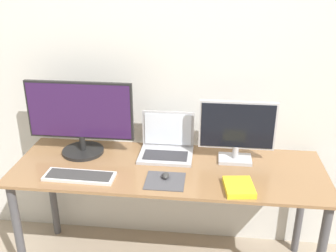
{
  "coord_description": "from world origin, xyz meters",
  "views": [
    {
      "loc": [
        0.22,
        -1.69,
        1.86
      ],
      "look_at": [
        -0.01,
        0.37,
        0.98
      ],
      "focal_mm": 42.0,
      "sensor_mm": 36.0,
      "label": 1
    }
  ],
  "objects_px": {
    "monitor_right": "(237,130)",
    "keyboard": "(79,176)",
    "book": "(239,187)",
    "mouse": "(166,175)",
    "monitor_left": "(80,118)",
    "laptop": "(167,144)"
  },
  "relations": [
    {
      "from": "monitor_left",
      "to": "monitor_right",
      "type": "xyz_separation_m",
      "value": [
        0.94,
        0.0,
        -0.04
      ]
    },
    {
      "from": "monitor_left",
      "to": "keyboard",
      "type": "xyz_separation_m",
      "value": [
        0.07,
        -0.3,
        -0.23
      ]
    },
    {
      "from": "keyboard",
      "to": "book",
      "type": "xyz_separation_m",
      "value": [
        0.87,
        -0.03,
        0.01
      ]
    },
    {
      "from": "laptop",
      "to": "mouse",
      "type": "height_order",
      "value": "laptop"
    },
    {
      "from": "laptop",
      "to": "keyboard",
      "type": "xyz_separation_m",
      "value": [
        -0.45,
        -0.35,
        -0.05
      ]
    },
    {
      "from": "laptop",
      "to": "mouse",
      "type": "bearing_deg",
      "value": -83.8
    },
    {
      "from": "monitor_right",
      "to": "mouse",
      "type": "xyz_separation_m",
      "value": [
        -0.38,
        -0.26,
        -0.18
      ]
    },
    {
      "from": "keyboard",
      "to": "book",
      "type": "bearing_deg",
      "value": -1.68
    },
    {
      "from": "keyboard",
      "to": "mouse",
      "type": "height_order",
      "value": "mouse"
    },
    {
      "from": "book",
      "to": "mouse",
      "type": "bearing_deg",
      "value": 170.14
    },
    {
      "from": "monitor_right",
      "to": "book",
      "type": "height_order",
      "value": "monitor_right"
    },
    {
      "from": "keyboard",
      "to": "monitor_right",
      "type": "bearing_deg",
      "value": 19.21
    },
    {
      "from": "laptop",
      "to": "monitor_left",
      "type": "bearing_deg",
      "value": -174.76
    },
    {
      "from": "keyboard",
      "to": "mouse",
      "type": "distance_m",
      "value": 0.48
    },
    {
      "from": "monitor_right",
      "to": "keyboard",
      "type": "relative_size",
      "value": 1.12
    },
    {
      "from": "book",
      "to": "monitor_left",
      "type": "bearing_deg",
      "value": 160.95
    },
    {
      "from": "monitor_left",
      "to": "laptop",
      "type": "bearing_deg",
      "value": 5.24
    },
    {
      "from": "monitor_left",
      "to": "mouse",
      "type": "relative_size",
      "value": 10.4
    },
    {
      "from": "monitor_right",
      "to": "mouse",
      "type": "relative_size",
      "value": 7.1
    },
    {
      "from": "monitor_right",
      "to": "keyboard",
      "type": "bearing_deg",
      "value": -160.79
    },
    {
      "from": "monitor_left",
      "to": "monitor_right",
      "type": "relative_size",
      "value": 1.46
    },
    {
      "from": "book",
      "to": "laptop",
      "type": "bearing_deg",
      "value": 138.63
    }
  ]
}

